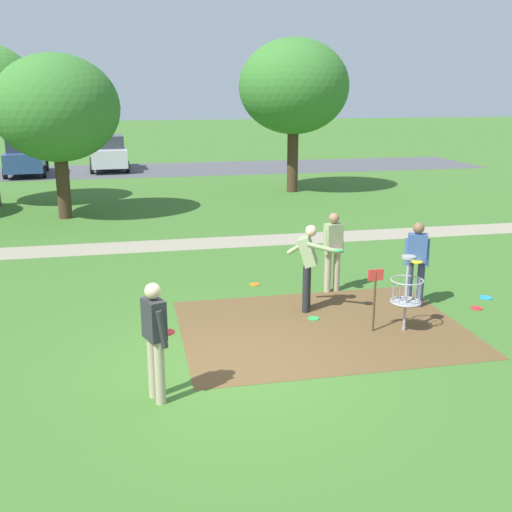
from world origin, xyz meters
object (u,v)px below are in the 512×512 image
at_px(parked_car_center_left, 108,153).
at_px(parked_car_leftmost, 26,157).
at_px(disc_golf_basket, 403,291).
at_px(frisbee_mid_grass, 314,318).
at_px(player_foreground_watching, 155,335).
at_px(frisbee_near_basket, 486,298).
at_px(tree_mid_center, 57,109).
at_px(player_throwing, 416,259).
at_px(player_waiting_right, 333,248).
at_px(tree_mid_left, 294,87).
at_px(player_waiting_left, 308,262).
at_px(frisbee_by_tee, 477,308).
at_px(frisbee_far_left, 255,284).

bearing_deg(parked_car_center_left, parked_car_leftmost, -165.11).
distance_m(disc_golf_basket, frisbee_mid_grass, 1.77).
bearing_deg(player_foreground_watching, frisbee_near_basket, 22.88).
distance_m(frisbee_near_basket, tree_mid_center, 14.29).
relative_size(disc_golf_basket, player_throwing, 0.81).
bearing_deg(tree_mid_center, parked_car_center_left, 84.81).
bearing_deg(player_waiting_right, tree_mid_left, 78.51).
relative_size(player_throwing, player_waiting_left, 1.00).
bearing_deg(player_waiting_right, parked_car_leftmost, 113.90).
bearing_deg(frisbee_mid_grass, tree_mid_center, 116.95).
xyz_separation_m(player_foreground_watching, tree_mid_left, (6.52, 16.90, 3.31)).
relative_size(player_waiting_left, frisbee_mid_grass, 7.89).
distance_m(frisbee_mid_grass, parked_car_center_left, 23.67).
xyz_separation_m(frisbee_mid_grass, tree_mid_center, (-5.42, 10.67, 3.57)).
bearing_deg(parked_car_center_left, frisbee_near_basket, -70.44).
relative_size(frisbee_near_basket, frisbee_by_tee, 1.17).
distance_m(player_throwing, frisbee_near_basket, 1.95).
bearing_deg(frisbee_near_basket, frisbee_far_left, 157.60).
height_order(disc_golf_basket, tree_mid_left, tree_mid_left).
height_order(parked_car_leftmost, parked_car_center_left, same).
bearing_deg(player_waiting_right, player_foreground_watching, -134.29).
relative_size(player_throwing, tree_mid_left, 0.28).
distance_m(disc_golf_basket, player_waiting_right, 2.42).
bearing_deg(frisbee_far_left, player_throwing, -35.20).
xyz_separation_m(player_foreground_watching, frisbee_near_basket, (6.89, 2.91, -0.96)).
bearing_deg(parked_car_leftmost, player_waiting_right, -66.10).
xyz_separation_m(player_foreground_watching, parked_car_leftmost, (-5.28, 24.70, -0.05)).
bearing_deg(parked_car_center_left, tree_mid_left, -48.81).
distance_m(frisbee_far_left, parked_car_leftmost, 21.37).
distance_m(disc_golf_basket, frisbee_far_left, 3.80).
bearing_deg(tree_mid_left, parked_car_leftmost, 146.54).
height_order(player_throwing, tree_mid_left, tree_mid_left).
relative_size(frisbee_mid_grass, frisbee_far_left, 1.00).
distance_m(player_foreground_watching, frisbee_by_tee, 6.86).
bearing_deg(player_foreground_watching, player_waiting_left, 44.38).
height_order(player_waiting_right, frisbee_near_basket, player_waiting_right).
bearing_deg(player_waiting_left, tree_mid_center, 118.08).
height_order(frisbee_by_tee, frisbee_mid_grass, same).
bearing_deg(parked_car_leftmost, tree_mid_left, -33.46).
relative_size(disc_golf_basket, frisbee_by_tee, 6.26).
bearing_deg(frisbee_far_left, frisbee_mid_grass, -73.57).
bearing_deg(player_throwing, frisbee_by_tee, -18.55).
xyz_separation_m(player_waiting_right, frisbee_far_left, (-1.53, 0.77, -0.96)).
height_order(frisbee_far_left, parked_car_leftmost, parked_car_leftmost).
bearing_deg(frisbee_mid_grass, tree_mid_left, 76.39).
xyz_separation_m(player_throwing, frisbee_mid_grass, (-2.16, -0.27, -0.96)).
height_order(player_waiting_right, frisbee_mid_grass, player_waiting_right).
relative_size(player_waiting_right, parked_car_center_left, 0.40).
bearing_deg(player_waiting_left, tree_mid_left, 75.99).
height_order(player_waiting_left, frisbee_by_tee, player_waiting_left).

